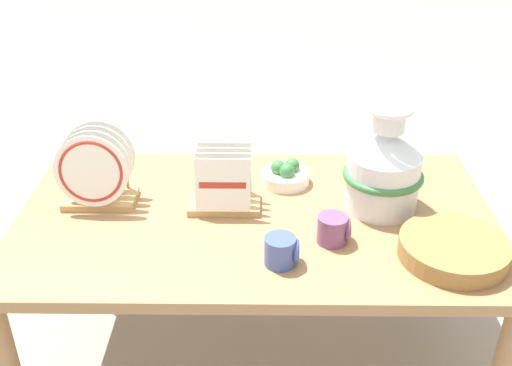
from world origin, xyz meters
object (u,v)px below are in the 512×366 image
dish_rack_round_plates (96,174)px  fruit_bowl (285,175)px  ceramic_vase (384,167)px  wicker_charger_stack (453,249)px  dish_rack_square_plates (224,189)px  mug_cobalt_glaze (282,251)px  mug_plum_glaze (334,229)px

dish_rack_round_plates → fruit_bowl: dish_rack_round_plates is taller
ceramic_vase → wicker_charger_stack: ceramic_vase is taller
dish_rack_square_plates → mug_cobalt_glaze: bearing=-59.7°
ceramic_vase → dish_rack_round_plates: ceramic_vase is taller
wicker_charger_stack → mug_plum_glaze: 0.32m
dish_rack_round_plates → mug_plum_glaze: size_ratio=2.67×
wicker_charger_stack → mug_cobalt_glaze: (-0.46, -0.03, 0.01)m
dish_rack_square_plates → mug_plum_glaze: dish_rack_square_plates is taller
dish_rack_round_plates → wicker_charger_stack: 1.06m
fruit_bowl → dish_rack_round_plates: bearing=-166.7°
dish_rack_round_plates → mug_cobalt_glaze: bearing=-28.6°
dish_rack_square_plates → dish_rack_round_plates: bearing=177.8°
wicker_charger_stack → mug_cobalt_glaze: mug_cobalt_glaze is taller
ceramic_vase → dish_rack_round_plates: (-0.87, 0.01, -0.04)m
dish_rack_square_plates → mug_cobalt_glaze: (0.17, -0.29, -0.02)m
ceramic_vase → dish_rack_square_plates: ceramic_vase is taller
ceramic_vase → fruit_bowl: ceramic_vase is taller
fruit_bowl → mug_plum_glaze: bearing=-69.8°
mug_plum_glaze → mug_cobalt_glaze: (-0.15, -0.10, 0.00)m
dish_rack_square_plates → ceramic_vase: bearing=0.6°
dish_rack_round_plates → fruit_bowl: bearing=13.3°
dish_rack_square_plates → wicker_charger_stack: 0.68m
ceramic_vase → dish_rack_round_plates: bearing=179.3°
ceramic_vase → dish_rack_round_plates: size_ratio=1.36×
ceramic_vase → fruit_bowl: bearing=152.8°
ceramic_vase → mug_plum_glaze: (-0.16, -0.19, -0.10)m
mug_plum_glaze → mug_cobalt_glaze: same height
dish_rack_square_plates → mug_plum_glaze: 0.37m
dish_rack_square_plates → fruit_bowl: bearing=38.3°
dish_rack_round_plates → mug_cobalt_glaze: (0.56, -0.30, -0.06)m
mug_plum_glaze → dish_rack_round_plates: bearing=164.2°
dish_rack_round_plates → dish_rack_square_plates: dish_rack_round_plates is taller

